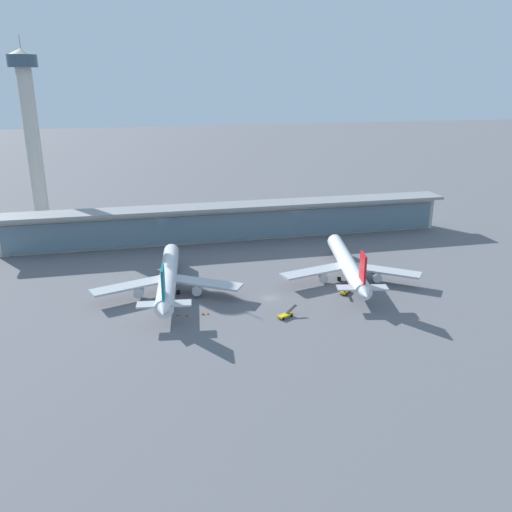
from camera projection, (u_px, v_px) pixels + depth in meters
The scene contains 13 objects.
ground_plane at pixel (270, 298), 165.64m from camera, with size 1200.00×1200.00×0.00m, color slate.
airliner_left_stand at pixel (168, 278), 168.25m from camera, with size 46.52×60.88×16.21m.
airliner_centre_stand at pixel (348, 265), 179.61m from camera, with size 45.91×60.50×16.21m.
service_truck_near_nose_yellow at pixel (286, 315), 152.24m from camera, with size 6.58×4.54×2.70m.
service_truck_under_wing_yellow at pixel (345, 291), 168.92m from camera, with size 5.55×5.96×2.70m.
service_truck_mid_apron_blue at pixel (136, 287), 171.87m from camera, with size 2.21×3.13×2.05m.
terminal_building at pixel (232, 221), 222.72m from camera, with size 185.05×12.80×15.20m.
control_tower at pixel (31, 128), 229.50m from camera, with size 12.00×12.00×80.85m.
safety_cone_alpha at pixel (204, 314), 154.08m from camera, with size 0.62×0.62×0.70m.
safety_cone_bravo at pixel (202, 313), 154.24m from camera, with size 0.62×0.62×0.70m.
safety_cone_charlie at pixel (208, 313), 154.35m from camera, with size 0.62×0.62×0.70m.
safety_cone_delta at pixel (177, 314), 153.81m from camera, with size 0.62×0.62×0.70m.
safety_cone_echo at pixel (187, 315), 153.28m from camera, with size 0.62×0.62×0.70m.
Camera 1 is at (-38.47, -147.87, 65.42)m, focal length 37.62 mm.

